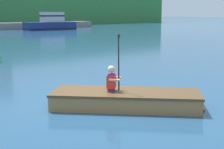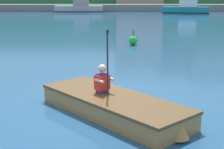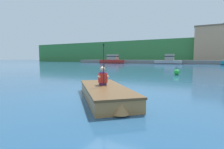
{
  "view_description": "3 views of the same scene",
  "coord_description": "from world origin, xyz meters",
  "px_view_note": "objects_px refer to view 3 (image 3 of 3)",
  "views": [
    {
      "loc": [
        -5.49,
        -6.49,
        2.31
      ],
      "look_at": [
        0.27,
        -0.17,
        0.76
      ],
      "focal_mm": 55.0,
      "sensor_mm": 36.0,
      "label": 1
    },
    {
      "loc": [
        0.24,
        -7.58,
        2.56
      ],
      "look_at": [
        0.27,
        -0.17,
        0.76
      ],
      "focal_mm": 55.0,
      "sensor_mm": 36.0,
      "label": 2
    },
    {
      "loc": [
        3.03,
        -5.53,
        1.31
      ],
      "look_at": [
        0.27,
        -0.17,
        0.76
      ],
      "focal_mm": 28.0,
      "sensor_mm": 36.0,
      "label": 3
    }
  ],
  "objects_px": {
    "person_paddler": "(103,77)",
    "channel_buoy": "(177,72)",
    "moored_boat_dock_west_end": "(112,60)",
    "rowboat_foreground": "(105,92)",
    "moored_boat_dock_center_near": "(168,61)"
  },
  "relations": [
    {
      "from": "moored_boat_dock_west_end",
      "to": "moored_boat_dock_center_near",
      "type": "relative_size",
      "value": 1.09
    },
    {
      "from": "moored_boat_dock_west_end",
      "to": "rowboat_foreground",
      "type": "xyz_separation_m",
      "value": [
        18.0,
        -35.36,
        -0.63
      ]
    },
    {
      "from": "moored_boat_dock_west_end",
      "to": "rowboat_foreground",
      "type": "relative_size",
      "value": 1.85
    },
    {
      "from": "person_paddler",
      "to": "channel_buoy",
      "type": "distance_m",
      "value": 9.56
    },
    {
      "from": "moored_boat_dock_center_near",
      "to": "person_paddler",
      "type": "distance_m",
      "value": 36.19
    },
    {
      "from": "person_paddler",
      "to": "channel_buoy",
      "type": "relative_size",
      "value": 1.93
    },
    {
      "from": "channel_buoy",
      "to": "rowboat_foreground",
      "type": "bearing_deg",
      "value": -95.68
    },
    {
      "from": "moored_boat_dock_west_end",
      "to": "channel_buoy",
      "type": "bearing_deg",
      "value": -53.44
    },
    {
      "from": "person_paddler",
      "to": "channel_buoy",
      "type": "bearing_deg",
      "value": 82.57
    },
    {
      "from": "moored_boat_dock_west_end",
      "to": "person_paddler",
      "type": "height_order",
      "value": "moored_boat_dock_west_end"
    },
    {
      "from": "person_paddler",
      "to": "moored_boat_dock_west_end",
      "type": "bearing_deg",
      "value": 116.84
    },
    {
      "from": "moored_boat_dock_west_end",
      "to": "channel_buoy",
      "type": "distance_m",
      "value": 31.87
    },
    {
      "from": "moored_boat_dock_west_end",
      "to": "rowboat_foreground",
      "type": "bearing_deg",
      "value": -63.01
    },
    {
      "from": "moored_boat_dock_west_end",
      "to": "moored_boat_dock_center_near",
      "type": "xyz_separation_m",
      "value": [
        13.94,
        0.93,
        -0.1
      ]
    },
    {
      "from": "rowboat_foreground",
      "to": "person_paddler",
      "type": "xyz_separation_m",
      "value": [
        -0.26,
        0.3,
        0.47
      ]
    }
  ]
}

